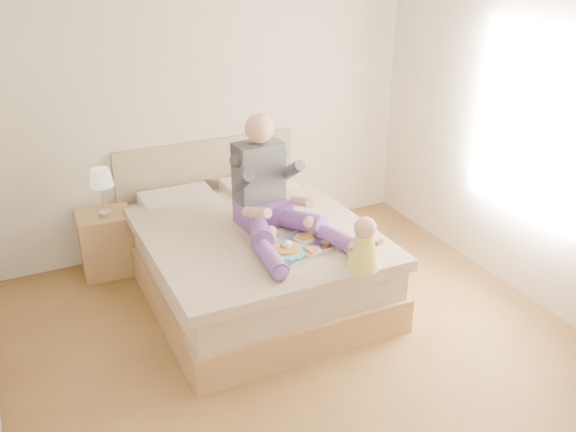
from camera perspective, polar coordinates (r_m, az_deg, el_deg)
name	(u,v)px	position (r m, az deg, el deg)	size (l,w,h in m)	color
room	(323,154)	(3.95, 3.15, 5.50)	(4.02, 4.22, 2.71)	brown
bed	(249,254)	(5.29, -3.49, -3.36)	(1.70, 2.18, 1.00)	#9C7548
nightstand	(107,242)	(5.77, -15.77, -2.27)	(0.47, 0.43, 0.55)	#9C7548
lamp	(101,180)	(5.49, -16.28, 3.06)	(0.20, 0.20, 0.42)	silver
adult	(271,198)	(4.91, -1.54, 1.64)	(0.78, 1.12, 0.92)	#5E388C
tray	(297,245)	(4.71, 0.82, -2.60)	(0.58, 0.50, 0.14)	silver
baby	(364,247)	(4.45, 6.74, -2.75)	(0.25, 0.35, 0.39)	#E9E449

